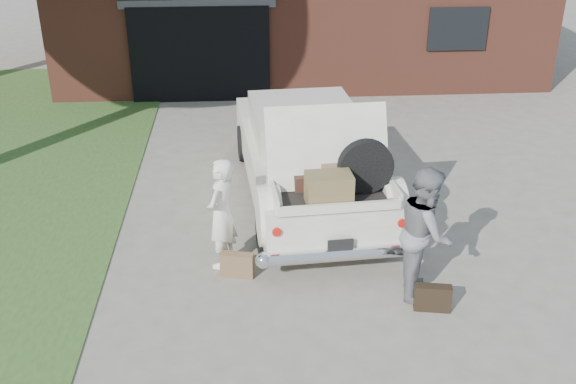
{
  "coord_description": "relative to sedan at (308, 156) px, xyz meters",
  "views": [
    {
      "loc": [
        -0.58,
        -7.45,
        5.02
      ],
      "look_at": [
        0.0,
        0.6,
        1.1
      ],
      "focal_mm": 42.0,
      "sensor_mm": 36.0,
      "label": 1
    }
  ],
  "objects": [
    {
      "name": "ground",
      "position": [
        -0.47,
        -2.61,
        -0.77
      ],
      "size": [
        90.0,
        90.0,
        0.0
      ],
      "primitive_type": "plane",
      "color": "gray",
      "rests_on": "ground"
    },
    {
      "name": "sedan",
      "position": [
        0.0,
        0.0,
        0.0
      ],
      "size": [
        2.38,
        5.34,
        2.08
      ],
      "rotation": [
        0.0,
        0.0,
        0.07
      ],
      "color": "white",
      "rests_on": "ground"
    },
    {
      "name": "suitcase_left",
      "position": [
        -1.18,
        -2.3,
        -0.6
      ],
      "size": [
        0.47,
        0.24,
        0.35
      ],
      "primitive_type": "cube",
      "rotation": [
        0.0,
        0.0,
        -0.22
      ],
      "color": "brown",
      "rests_on": "ground"
    },
    {
      "name": "house",
      "position": [
        0.51,
        8.86,
        0.9
      ],
      "size": [
        12.8,
        7.8,
        3.3
      ],
      "color": "brown",
      "rests_on": "ground"
    },
    {
      "name": "suitcase_right",
      "position": [
        1.25,
        -3.25,
        -0.6
      ],
      "size": [
        0.47,
        0.23,
        0.35
      ],
      "primitive_type": "cube",
      "rotation": [
        0.0,
        0.0,
        -0.19
      ],
      "color": "black",
      "rests_on": "ground"
    },
    {
      "name": "woman_right",
      "position": [
        1.2,
        -2.82,
        0.1
      ],
      "size": [
        0.81,
        0.96,
        1.75
      ],
      "primitive_type": "imported",
      "rotation": [
        0.0,
        0.0,
        1.38
      ],
      "color": "slate",
      "rests_on": "ground"
    },
    {
      "name": "woman_left",
      "position": [
        -1.37,
        -1.97,
        0.02
      ],
      "size": [
        0.58,
        0.68,
        1.58
      ],
      "primitive_type": "imported",
      "rotation": [
        0.0,
        0.0,
        -2.0
      ],
      "color": "silver",
      "rests_on": "ground"
    }
  ]
}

